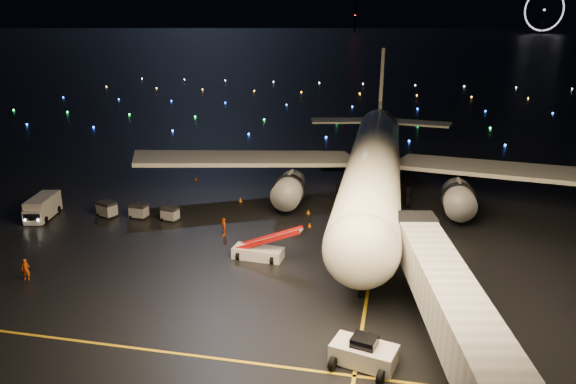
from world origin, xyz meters
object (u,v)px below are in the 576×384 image
belt_loader (258,242)px  baggage_cart_2 (107,209)px  pushback_tug (364,351)px  airliner (376,132)px  service_truck (43,207)px  crew_a (26,269)px  baggage_cart_0 (139,211)px  crew_c (224,227)px  baggage_cart_1 (170,214)px

belt_loader → baggage_cart_2: (-19.95, 7.66, -0.82)m
pushback_tug → belt_loader: belt_loader is taller
airliner → service_truck: 39.86m
crew_a → baggage_cart_0: bearing=66.1°
crew_a → belt_loader: bearing=9.3°
crew_c → baggage_cart_1: 7.98m
crew_a → crew_c: size_ratio=1.00×
crew_c → baggage_cart_1: crew_c is taller
airliner → baggage_cart_1: size_ratio=33.93×
pushback_tug → baggage_cart_1: (-23.54, 22.93, -0.25)m
service_truck → baggage_cart_0: (10.73, 2.07, -0.45)m
baggage_cart_1 → airliner: bearing=41.2°
crew_a → baggage_cart_1: bearing=53.7°
service_truck → baggage_cart_2: size_ratio=3.30×
baggage_cart_2 → airliner: bearing=45.6°
airliner → baggage_cart_1: airliner is taller
service_truck → pushback_tug: bearing=-40.0°
airliner → crew_a: (-28.12, -29.08, -7.56)m
belt_loader → pushback_tug: bearing=-48.4°
crew_a → airliner: bearing=30.5°
pushback_tug → crew_c: size_ratio=2.18×
service_truck → baggage_cart_1: 14.70m
belt_loader → baggage_cart_0: (-16.17, 8.00, -0.89)m
baggage_cart_1 → baggage_cart_2: 7.60m
pushback_tug → crew_a: (-29.81, 6.38, -0.04)m
crew_c → baggage_cart_1: bearing=-134.0°
service_truck → baggage_cart_0: bearing=-0.3°
airliner → crew_c: airliner is taller
airliner → baggage_cart_0: 29.57m
service_truck → baggage_cart_0: service_truck is taller
baggage_cart_0 → crew_c: bearing=-11.3°
airliner → baggage_cart_2: bearing=-158.0°
pushback_tug → crew_c: bearing=143.3°
baggage_cart_1 → crew_c: bearing=-11.4°
crew_c → baggage_cart_0: size_ratio=1.03×
belt_loader → crew_c: 7.02m
baggage_cart_0 → airliner: bearing=30.3°
airliner → baggage_cart_0: bearing=-155.6°
belt_loader → baggage_cart_1: size_ratio=3.93×
crew_c → baggage_cart_0: (-11.18, 3.12, -0.17)m
airliner → pushback_tug: bearing=-88.8°
baggage_cart_1 → baggage_cart_2: baggage_cart_2 is taller
crew_c → baggage_cart_1: size_ratio=1.09×
crew_a → pushback_tug: bearing=-27.6°
service_truck → baggage_cart_1: bearing=-3.3°
airliner → pushback_tug: airliner is taller
baggage_cart_0 → baggage_cart_2: 3.79m
crew_c → baggage_cart_0: crew_c is taller
airliner → crew_a: airliner is taller
airliner → baggage_cart_1: bearing=-151.7°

